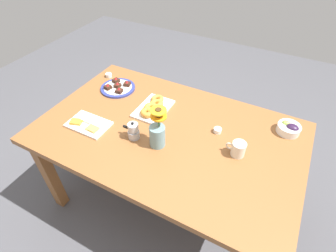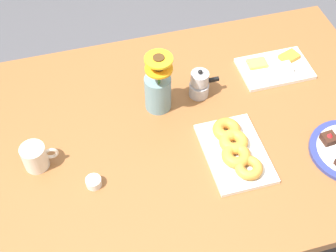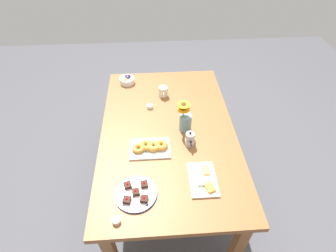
{
  "view_description": "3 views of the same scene",
  "coord_description": "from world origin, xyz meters",
  "px_view_note": "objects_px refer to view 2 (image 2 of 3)",
  "views": [
    {
      "loc": [
        -0.54,
        1.03,
        1.84
      ],
      "look_at": [
        0.0,
        0.0,
        0.78
      ],
      "focal_mm": 28.0,
      "sensor_mm": 36.0,
      "label": 1
    },
    {
      "loc": [
        -0.26,
        -0.93,
        1.96
      ],
      "look_at": [
        0.0,
        0.0,
        0.78
      ],
      "focal_mm": 50.0,
      "sensor_mm": 36.0,
      "label": 2
    },
    {
      "loc": [
        1.4,
        -0.1,
        2.12
      ],
      "look_at": [
        0.0,
        0.0,
        0.78
      ],
      "focal_mm": 28.0,
      "sensor_mm": 36.0,
      "label": 3
    }
  ],
  "objects_px": {
    "jam_cup_berry": "(94,182)",
    "moka_pot": "(199,85)",
    "flower_vase": "(158,89)",
    "cheese_platter": "(275,67)",
    "coffee_mug": "(35,157)",
    "dining_table": "(168,149)",
    "croissant_platter": "(235,149)"
  },
  "relations": [
    {
      "from": "jam_cup_berry",
      "to": "moka_pot",
      "type": "xyz_separation_m",
      "value": [
        0.42,
        0.27,
        0.03
      ]
    },
    {
      "from": "jam_cup_berry",
      "to": "flower_vase",
      "type": "height_order",
      "value": "flower_vase"
    },
    {
      "from": "moka_pot",
      "to": "flower_vase",
      "type": "bearing_deg",
      "value": -173.64
    },
    {
      "from": "flower_vase",
      "to": "moka_pot",
      "type": "distance_m",
      "value": 0.16
    },
    {
      "from": "cheese_platter",
      "to": "flower_vase",
      "type": "relative_size",
      "value": 1.06
    },
    {
      "from": "coffee_mug",
      "to": "flower_vase",
      "type": "relative_size",
      "value": 0.46
    },
    {
      "from": "dining_table",
      "to": "cheese_platter",
      "type": "xyz_separation_m",
      "value": [
        0.47,
        0.19,
        0.1
      ]
    },
    {
      "from": "dining_table",
      "to": "jam_cup_berry",
      "type": "height_order",
      "value": "jam_cup_berry"
    },
    {
      "from": "cheese_platter",
      "to": "jam_cup_berry",
      "type": "distance_m",
      "value": 0.8
    },
    {
      "from": "dining_table",
      "to": "croissant_platter",
      "type": "bearing_deg",
      "value": -36.27
    },
    {
      "from": "dining_table",
      "to": "coffee_mug",
      "type": "xyz_separation_m",
      "value": [
        -0.43,
        -0.01,
        0.13
      ]
    },
    {
      "from": "croissant_platter",
      "to": "moka_pot",
      "type": "height_order",
      "value": "moka_pot"
    },
    {
      "from": "cheese_platter",
      "to": "moka_pot",
      "type": "height_order",
      "value": "moka_pot"
    },
    {
      "from": "flower_vase",
      "to": "moka_pot",
      "type": "relative_size",
      "value": 2.07
    },
    {
      "from": "moka_pot",
      "to": "croissant_platter",
      "type": "bearing_deg",
      "value": -83.63
    },
    {
      "from": "dining_table",
      "to": "jam_cup_berry",
      "type": "xyz_separation_m",
      "value": [
        -0.27,
        -0.13,
        0.1
      ]
    },
    {
      "from": "dining_table",
      "to": "croissant_platter",
      "type": "distance_m",
      "value": 0.25
    },
    {
      "from": "croissant_platter",
      "to": "jam_cup_berry",
      "type": "bearing_deg",
      "value": 179.48
    },
    {
      "from": "coffee_mug",
      "to": "cheese_platter",
      "type": "height_order",
      "value": "coffee_mug"
    },
    {
      "from": "cheese_platter",
      "to": "jam_cup_berry",
      "type": "xyz_separation_m",
      "value": [
        -0.74,
        -0.32,
        0.0
      ]
    },
    {
      "from": "dining_table",
      "to": "croissant_platter",
      "type": "xyz_separation_m",
      "value": [
        0.18,
        -0.14,
        0.11
      ]
    },
    {
      "from": "croissant_platter",
      "to": "moka_pot",
      "type": "xyz_separation_m",
      "value": [
        -0.03,
        0.28,
        0.03
      ]
    },
    {
      "from": "cheese_platter",
      "to": "coffee_mug",
      "type": "bearing_deg",
      "value": -167.4
    },
    {
      "from": "dining_table",
      "to": "coffee_mug",
      "type": "distance_m",
      "value": 0.45
    },
    {
      "from": "cheese_platter",
      "to": "flower_vase",
      "type": "height_order",
      "value": "flower_vase"
    },
    {
      "from": "flower_vase",
      "to": "jam_cup_berry",
      "type": "bearing_deg",
      "value": -136.35
    },
    {
      "from": "coffee_mug",
      "to": "croissant_platter",
      "type": "xyz_separation_m",
      "value": [
        0.61,
        -0.12,
        -0.02
      ]
    },
    {
      "from": "coffee_mug",
      "to": "moka_pot",
      "type": "distance_m",
      "value": 0.6
    },
    {
      "from": "jam_cup_berry",
      "to": "flower_vase",
      "type": "distance_m",
      "value": 0.38
    },
    {
      "from": "coffee_mug",
      "to": "cheese_platter",
      "type": "relative_size",
      "value": 0.43
    },
    {
      "from": "dining_table",
      "to": "flower_vase",
      "type": "height_order",
      "value": "flower_vase"
    },
    {
      "from": "cheese_platter",
      "to": "croissant_platter",
      "type": "bearing_deg",
      "value": -131.1
    }
  ]
}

